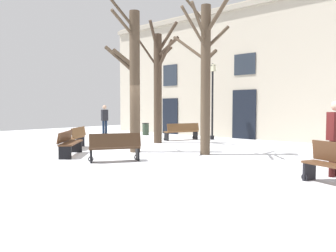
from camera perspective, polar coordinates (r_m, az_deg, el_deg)
The scene contains 13 objects.
ground_plane at distance 11.61m, azimuth -5.01°, elevation -5.03°, with size 31.75×31.75×0.00m, color white.
building_facade at distance 18.13m, azimuth 13.45°, elevation 9.62°, with size 19.85×0.60×7.33m.
tree_foreground at distance 15.34m, azimuth -1.66°, elevation 8.04°, with size 2.27×2.21×5.83m.
tree_near_facade at distance 11.57m, azimuth 6.64°, elevation 9.55°, with size 2.68×2.55×6.03m.
tree_left_of_center at distance 12.21m, azimuth -6.14°, elevation 8.39°, with size 1.37×1.50×5.67m.
streetlamp at distance 17.18m, azimuth 7.88°, elevation 5.79°, with size 0.30×0.30×4.01m.
litter_bin at distance 19.78m, azimuth -3.98°, elevation -0.54°, with size 0.42×0.42×0.74m.
bench_facing_shops at distance 10.09m, azimuth -9.39°, elevation -3.74°, with size 1.27×1.57×0.89m.
bench_near_center_tree at distance 13.72m, azimuth -16.03°, elevation -1.95°, with size 1.31×1.52×0.88m.
bench_near_lamp at distance 16.69m, azimuth 2.47°, elevation -0.94°, with size 1.13×1.92×0.88m.
bench_by_litter_bin at distance 11.74m, azimuth -17.05°, elevation -2.84°, with size 1.61×1.64×0.86m.
person_crossing_plaza at distance 20.11m, azimuth -11.16°, elevation 1.36°, with size 0.28×0.41×1.84m.
person_by_shop_door at distance 8.71m, azimuth 27.53°, elevation -1.27°, with size 0.37×0.44×1.84m.
Camera 1 is at (8.18, -8.07, 1.66)m, focal length 34.42 mm.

